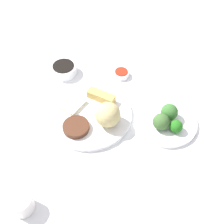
# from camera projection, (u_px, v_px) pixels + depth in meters

# --- Properties ---
(tabletop) EXTENTS (2.20, 2.20, 0.02)m
(tabletop) POSITION_uv_depth(u_px,v_px,m) (88.00, 123.00, 0.97)
(tabletop) COLOR white
(tabletop) RESTS_ON ground
(main_plate) EXTENTS (0.28, 0.28, 0.02)m
(main_plate) POSITION_uv_depth(u_px,v_px,m) (89.00, 115.00, 0.97)
(main_plate) COLOR white
(main_plate) RESTS_ON tabletop
(rice_scoop) EXTENTS (0.08, 0.08, 0.08)m
(rice_scoop) POSITION_uv_depth(u_px,v_px,m) (108.00, 115.00, 0.91)
(rice_scoop) COLOR tan
(rice_scoop) RESTS_ON main_plate
(spring_roll) EXTENTS (0.10, 0.04, 0.03)m
(spring_roll) POSITION_uv_depth(u_px,v_px,m) (101.00, 96.00, 0.99)
(spring_roll) COLOR tan
(spring_roll) RESTS_ON main_plate
(crab_rangoon_wonton) EXTENTS (0.08, 0.08, 0.01)m
(crab_rangoon_wonton) POSITION_uv_depth(u_px,v_px,m) (71.00, 103.00, 0.98)
(crab_rangoon_wonton) COLOR beige
(crab_rangoon_wonton) RESTS_ON main_plate
(stir_fry_heap) EXTENTS (0.09, 0.09, 0.02)m
(stir_fry_heap) POSITION_uv_depth(u_px,v_px,m) (76.00, 127.00, 0.92)
(stir_fry_heap) COLOR #4B2918
(stir_fry_heap) RESTS_ON main_plate
(broccoli_plate) EXTENTS (0.20, 0.20, 0.01)m
(broccoli_plate) POSITION_uv_depth(u_px,v_px,m) (167.00, 122.00, 0.95)
(broccoli_plate) COLOR white
(broccoli_plate) RESTS_ON tabletop
(broccoli_floret_0) EXTENTS (0.04, 0.04, 0.04)m
(broccoli_floret_0) POSITION_uv_depth(u_px,v_px,m) (176.00, 126.00, 0.91)
(broccoli_floret_0) COLOR #206A19
(broccoli_floret_0) RESTS_ON broccoli_plate
(broccoli_floret_1) EXTENTS (0.06, 0.06, 0.06)m
(broccoli_floret_1) POSITION_uv_depth(u_px,v_px,m) (169.00, 112.00, 0.93)
(broccoli_floret_1) COLOR #366A2D
(broccoli_floret_1) RESTS_ON broccoli_plate
(broccoli_floret_2) EXTENTS (0.05, 0.05, 0.05)m
(broccoli_floret_2) POSITION_uv_depth(u_px,v_px,m) (161.00, 122.00, 0.91)
(broccoli_floret_2) COLOR #3B622D
(broccoli_floret_2) RESTS_ON broccoli_plate
(soy_sauce_bowl) EXTENTS (0.10, 0.10, 0.04)m
(soy_sauce_bowl) POSITION_uv_depth(u_px,v_px,m) (64.00, 70.00, 1.10)
(soy_sauce_bowl) COLOR white
(soy_sauce_bowl) RESTS_ON tabletop
(soy_sauce_bowl_liquid) EXTENTS (0.08, 0.08, 0.00)m
(soy_sauce_bowl_liquid) POSITION_uv_depth(u_px,v_px,m) (63.00, 66.00, 1.08)
(soy_sauce_bowl_liquid) COLOR black
(soy_sauce_bowl_liquid) RESTS_ON soy_sauce_bowl
(sauce_ramekin_sweet_and_sour) EXTENTS (0.06, 0.06, 0.02)m
(sauce_ramekin_sweet_and_sour) POSITION_uv_depth(u_px,v_px,m) (121.00, 74.00, 1.09)
(sauce_ramekin_sweet_and_sour) COLOR white
(sauce_ramekin_sweet_and_sour) RESTS_ON tabletop
(sauce_ramekin_sweet_and_sour_liquid) EXTENTS (0.05, 0.05, 0.00)m
(sauce_ramekin_sweet_and_sour_liquid) POSITION_uv_depth(u_px,v_px,m) (121.00, 72.00, 1.08)
(sauce_ramekin_sweet_and_sour_liquid) COLOR red
(sauce_ramekin_sweet_and_sour_liquid) RESTS_ON sauce_ramekin_sweet_and_sour
(teacup) EXTENTS (0.06, 0.06, 0.06)m
(teacup) POSITION_uv_depth(u_px,v_px,m) (22.00, 204.00, 0.75)
(teacup) COLOR silver
(teacup) RESTS_ON tabletop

